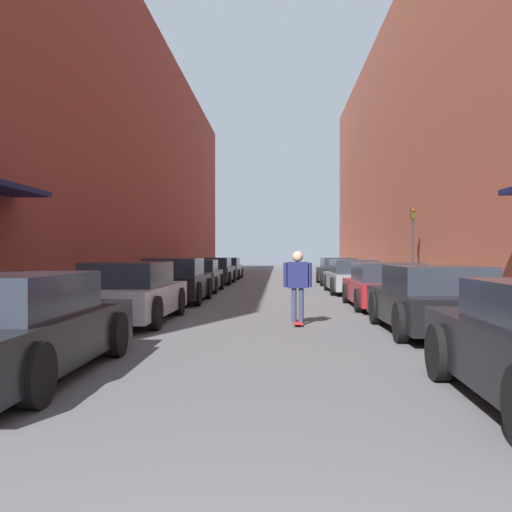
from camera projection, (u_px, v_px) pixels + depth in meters
The scene contains 17 objects.
ground at pixel (275, 292), 22.60m from camera, with size 117.87×117.87×0.00m, color #515154.
curb_strip_left at pixel (173, 283), 28.16m from camera, with size 1.80×53.58×0.12m.
curb_strip_right at pixel (379, 284), 27.75m from camera, with size 1.80×53.58×0.12m.
building_row_left at pixel (115, 153), 28.24m from camera, with size 4.90×53.58×13.03m.
building_row_right at pixel (440, 136), 27.59m from camera, with size 4.90×53.58×14.41m.
parked_car_left_0 at pixel (9, 327), 7.08m from camera, with size 2.04×4.59×1.31m.
parked_car_left_1 at pixel (131, 293), 12.80m from camera, with size 1.88×4.46×1.36m.
parked_car_left_2 at pixel (175, 281), 17.97m from camera, with size 1.98×4.14×1.39m.
parked_car_left_3 at pixel (197, 276), 22.98m from camera, with size 1.89×4.24×1.28m.
parked_car_left_4 at pixel (213, 271), 28.65m from camera, with size 2.06×4.50×1.33m.
parked_car_left_5 at pixel (225, 268), 34.42m from camera, with size 1.96×4.43×1.27m.
parked_car_right_1 at pixel (434, 300), 11.08m from camera, with size 2.00×4.24×1.31m.
parked_car_right_2 at pixel (385, 286), 16.18m from camera, with size 2.07×4.44×1.28m.
parked_car_right_3 at pixel (353, 277), 22.06m from camera, with size 1.95×4.60×1.29m.
parked_car_right_4 at pixel (338, 272), 28.06m from camera, with size 1.94×4.39×1.32m.
skateboarder at pixel (298, 280), 12.25m from camera, with size 0.61×0.78×1.60m.
traffic_light at pixel (413, 238), 22.25m from camera, with size 0.16×0.22×3.21m.
Camera 1 is at (0.17, -1.18, 1.56)m, focal length 40.00 mm.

